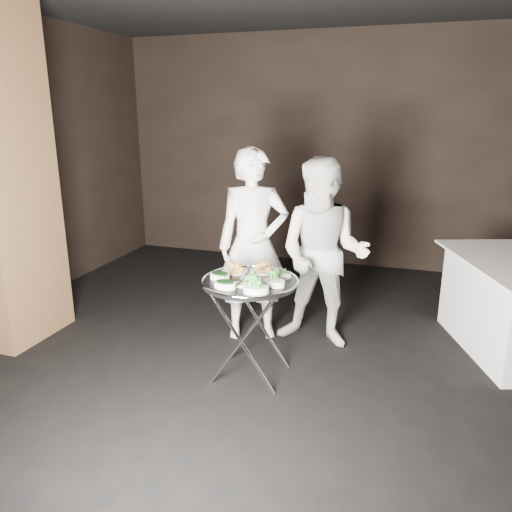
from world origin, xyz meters
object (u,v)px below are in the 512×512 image
(tray_stand, at_px, (250,324))
(serving_tray, at_px, (250,281))
(waiter_left, at_px, (253,245))
(waiter_right, at_px, (323,255))

(tray_stand, height_order, serving_tray, serving_tray)
(serving_tray, xyz_separation_m, waiter_left, (-0.22, 0.74, 0.08))
(tray_stand, xyz_separation_m, waiter_right, (0.41, 0.76, 0.39))
(waiter_left, bearing_deg, waiter_right, -20.83)
(serving_tray, distance_m, waiter_right, 0.86)
(tray_stand, relative_size, serving_tray, 1.06)
(tray_stand, relative_size, waiter_left, 0.45)
(waiter_right, bearing_deg, waiter_left, -175.34)
(waiter_left, xyz_separation_m, waiter_right, (0.63, 0.02, -0.04))
(waiter_right, bearing_deg, serving_tray, -115.83)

